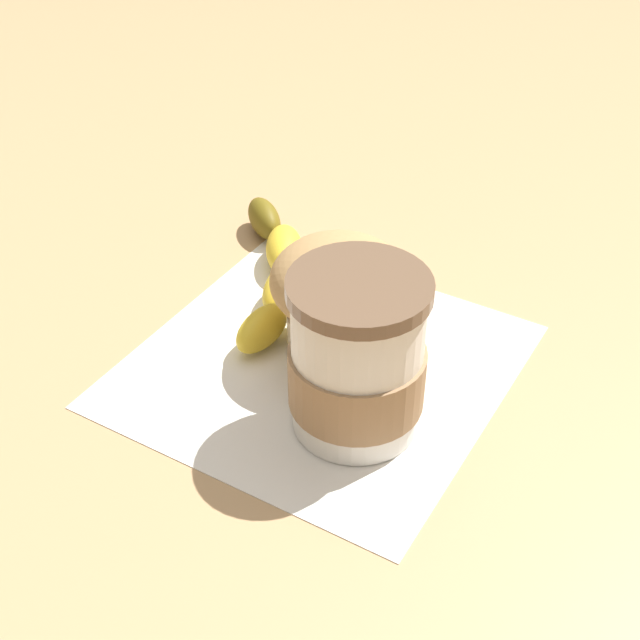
# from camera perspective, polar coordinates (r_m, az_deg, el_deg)

# --- Properties ---
(ground_plane) EXTENTS (3.00, 3.00, 0.00)m
(ground_plane) POSITION_cam_1_polar(r_m,az_deg,el_deg) (0.66, -0.00, -2.97)
(ground_plane) COLOR tan
(paper_napkin) EXTENTS (0.29, 0.29, 0.00)m
(paper_napkin) POSITION_cam_1_polar(r_m,az_deg,el_deg) (0.66, -0.00, -2.92)
(paper_napkin) COLOR white
(paper_napkin) RESTS_ON ground_plane
(coffee_cup) EXTENTS (0.09, 0.09, 0.12)m
(coffee_cup) POSITION_cam_1_polar(r_m,az_deg,el_deg) (0.58, 2.39, -2.60)
(coffee_cup) COLOR silver
(coffee_cup) RESTS_ON paper_napkin
(muffin) EXTENTS (0.10, 0.10, 0.09)m
(muffin) POSITION_cam_1_polar(r_m,az_deg,el_deg) (0.64, 1.18, 1.70)
(muffin) COLOR beige
(muffin) RESTS_ON paper_napkin
(banana) EXTENTS (0.15, 0.17, 0.03)m
(banana) POSITION_cam_1_polar(r_m,az_deg,el_deg) (0.73, -2.83, 3.33)
(banana) COLOR gold
(banana) RESTS_ON paper_napkin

